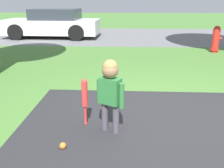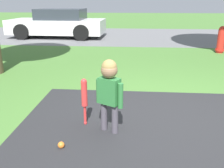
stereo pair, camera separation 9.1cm
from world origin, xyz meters
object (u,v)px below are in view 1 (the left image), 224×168
Objects in this scene: child at (110,86)px; fire_hydrant at (216,39)px; baseball_bat at (85,96)px; sports_ball at (63,146)px; parked_car at (53,24)px.

child is 1.13× the size of fire_hydrant.
child is at bearing -24.06° from baseball_bat.
sports_ball is 9.08m from parked_car.
sports_ball is at bearing -106.04° from baseball_bat.
child is at bearing 112.06° from parked_car.
baseball_bat is at bearing -123.43° from fire_hydrant.
sports_ball is at bearing -111.33° from child.
child reaches higher than fire_hydrant.
baseball_bat is 0.72m from sports_ball.
parked_car reaches higher than child.
child is at bearing -119.94° from fire_hydrant.
child is 12.25× the size of sports_ball.
parked_car is at bearing 138.42° from child.
sports_ball is 0.09× the size of fire_hydrant.
sports_ball is at bearing -121.86° from fire_hydrant.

